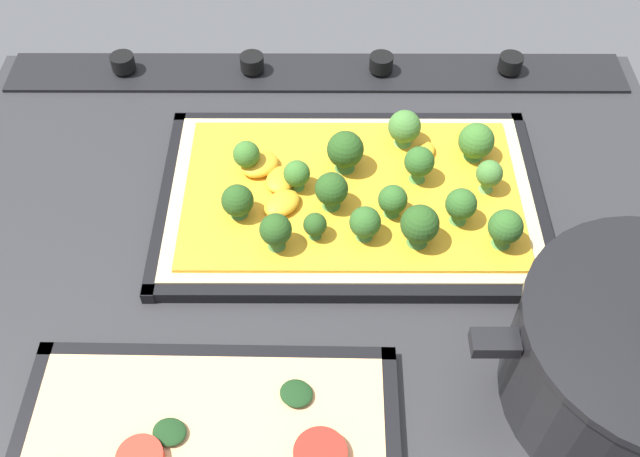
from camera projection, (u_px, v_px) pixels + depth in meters
ground_plane at (315, 296)px, 67.99cm from camera, size 76.08×68.95×3.00cm
stove_control_panel at (317, 70)px, 86.25cm from camera, size 73.04×7.00×2.60cm
baking_tray_front at (351, 201)px, 73.17cm from camera, size 38.47×24.61×1.30cm
broccoli_pizza at (359, 191)px, 71.63cm from camera, size 36.06×22.20×5.86cm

